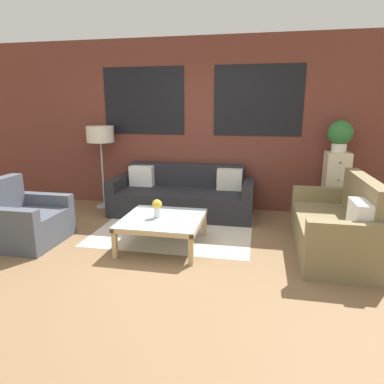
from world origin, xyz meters
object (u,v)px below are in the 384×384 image
(floor_lamp, at_px, (100,137))
(flower_vase, at_px, (157,207))
(coffee_table, at_px, (163,221))
(settee_vintage, at_px, (337,228))
(drawer_cabinet, at_px, (335,186))
(couch_dark, at_px, (183,197))
(armchair_corner, at_px, (26,222))
(potted_plant, at_px, (340,135))

(floor_lamp, xyz_separation_m, flower_vase, (1.44, -1.53, -0.71))
(coffee_table, bearing_deg, settee_vintage, 6.11)
(floor_lamp, bearing_deg, drawer_cabinet, 1.16)
(couch_dark, bearing_deg, floor_lamp, 174.49)
(couch_dark, bearing_deg, armchair_corner, -136.60)
(couch_dark, xyz_separation_m, potted_plant, (2.36, 0.22, 1.03))
(flower_vase, bearing_deg, armchair_corner, -172.91)
(armchair_corner, bearing_deg, flower_vase, 7.09)
(coffee_table, distance_m, drawer_cabinet, 2.81)
(coffee_table, relative_size, drawer_cabinet, 0.93)
(settee_vintage, xyz_separation_m, potted_plant, (0.23, 1.37, 1.00))
(coffee_table, bearing_deg, flower_vase, -170.16)
(floor_lamp, distance_m, drawer_cabinet, 3.87)
(couch_dark, relative_size, potted_plant, 4.82)
(settee_vintage, xyz_separation_m, floor_lamp, (-3.58, 1.30, 0.91))
(potted_plant, distance_m, flower_vase, 2.97)
(settee_vintage, relative_size, floor_lamp, 1.19)
(floor_lamp, bearing_deg, couch_dark, -5.51)
(flower_vase, bearing_deg, couch_dark, 89.83)
(armchair_corner, height_order, potted_plant, potted_plant)
(floor_lamp, relative_size, flower_vase, 6.07)
(couch_dark, xyz_separation_m, coffee_table, (0.06, -1.38, 0.05))
(settee_vintage, distance_m, drawer_cabinet, 1.41)
(settee_vintage, xyz_separation_m, coffee_table, (-2.08, -0.22, 0.01))
(settee_vintage, height_order, flower_vase, settee_vintage)
(settee_vintage, xyz_separation_m, armchair_corner, (-3.83, -0.44, -0.03))
(armchair_corner, xyz_separation_m, coffee_table, (1.75, 0.22, 0.05))
(potted_plant, bearing_deg, settee_vintage, -99.32)
(drawer_cabinet, relative_size, flower_vase, 4.53)
(floor_lamp, distance_m, flower_vase, 2.22)
(armchair_corner, relative_size, floor_lamp, 0.63)
(floor_lamp, height_order, potted_plant, potted_plant)
(armchair_corner, xyz_separation_m, potted_plant, (4.05, 1.82, 1.03))
(floor_lamp, xyz_separation_m, drawer_cabinet, (3.81, 0.08, -0.70))
(flower_vase, bearing_deg, settee_vintage, 6.23)
(settee_vintage, bearing_deg, potted_plant, 80.68)
(potted_plant, bearing_deg, coffee_table, -145.25)
(couch_dark, xyz_separation_m, armchair_corner, (-1.69, -1.60, 0.00))
(drawer_cabinet, xyz_separation_m, flower_vase, (-2.37, -1.61, -0.01))
(settee_vintage, xyz_separation_m, drawer_cabinet, (0.23, 1.37, 0.21))
(settee_vintage, height_order, coffee_table, settee_vintage)
(settee_vintage, relative_size, flower_vase, 7.21)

